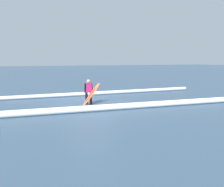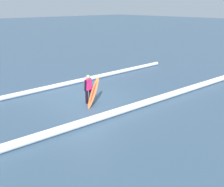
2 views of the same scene
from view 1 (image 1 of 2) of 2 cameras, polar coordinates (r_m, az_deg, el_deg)
ground_plane at (r=14.32m, az=-5.04°, el=-2.11°), size 174.71×174.71×0.00m
surfer at (r=13.72m, az=-5.61°, el=0.76°), size 0.51×0.28×1.41m
surfboard at (r=13.47m, az=-4.95°, el=-0.19°), size 1.34×0.92×1.22m
wave_crest_foreground at (r=16.98m, az=-6.91°, el=-0.10°), size 17.64×0.38×0.26m
wave_crest_midground at (r=11.78m, az=-3.86°, el=-3.52°), size 18.64×1.46×0.32m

